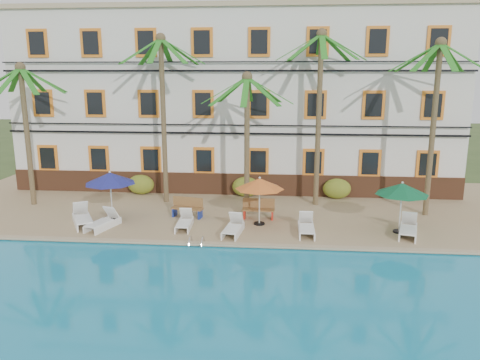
# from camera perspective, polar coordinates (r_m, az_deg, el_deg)

# --- Properties ---
(ground) EXTENTS (100.00, 100.00, 0.00)m
(ground) POSITION_cam_1_polar(r_m,az_deg,el_deg) (19.66, -3.28, -7.60)
(ground) COLOR #384C23
(ground) RESTS_ON ground
(pool_deck) EXTENTS (30.00, 12.00, 0.25)m
(pool_deck) POSITION_cam_1_polar(r_m,az_deg,el_deg) (24.32, -1.58, -3.22)
(pool_deck) COLOR tan
(pool_deck) RESTS_ON ground
(swimming_pool) EXTENTS (26.00, 12.00, 0.20)m
(swimming_pool) POSITION_cam_1_polar(r_m,az_deg,el_deg) (13.38, -7.83, -17.67)
(swimming_pool) COLOR #1788B1
(swimming_pool) RESTS_ON ground
(pool_coping) EXTENTS (30.00, 0.35, 0.06)m
(pool_coping) POSITION_cam_1_polar(r_m,az_deg,el_deg) (18.72, -3.69, -7.76)
(pool_coping) COLOR tan
(pool_coping) RESTS_ON pool_deck
(hotel_building) EXTENTS (25.40, 6.44, 10.22)m
(hotel_building) POSITION_cam_1_polar(r_m,az_deg,el_deg) (28.36, -0.47, 9.87)
(hotel_building) COLOR silver
(hotel_building) RESTS_ON pool_deck
(palm_a) EXTENTS (4.35, 4.35, 7.16)m
(palm_a) POSITION_cam_1_polar(r_m,az_deg,el_deg) (25.75, -24.75, 7.33)
(palm_a) COLOR brown
(palm_a) RESTS_ON pool_deck
(palm_b) EXTENTS (4.35, 4.35, 8.55)m
(palm_b) POSITION_cam_1_polar(r_m,az_deg,el_deg) (24.13, -9.40, 9.94)
(palm_b) COLOR brown
(palm_b) RESTS_ON pool_deck
(palm_c) EXTENTS (4.35, 4.35, 6.71)m
(palm_c) POSITION_cam_1_polar(r_m,az_deg,el_deg) (22.33, 0.86, 7.13)
(palm_c) COLOR brown
(palm_c) RESTS_ON pool_deck
(palm_d) EXTENTS (4.35, 4.35, 8.72)m
(palm_d) POSITION_cam_1_polar(r_m,az_deg,el_deg) (23.62, 9.66, 10.10)
(palm_d) COLOR brown
(palm_d) RESTS_ON pool_deck
(palm_e) EXTENTS (4.35, 4.35, 8.19)m
(palm_e) POSITION_cam_1_polar(r_m,az_deg,el_deg) (23.29, 22.70, 8.52)
(palm_e) COLOR brown
(palm_e) RESTS_ON pool_deck
(shrub_left) EXTENTS (1.50, 0.90, 1.10)m
(shrub_left) POSITION_cam_1_polar(r_m,az_deg,el_deg) (26.70, -11.99, -0.54)
(shrub_left) COLOR #235F1B
(shrub_left) RESTS_ON pool_deck
(shrub_mid) EXTENTS (1.50, 0.90, 1.10)m
(shrub_mid) POSITION_cam_1_polar(r_m,az_deg,el_deg) (25.61, 0.72, -0.82)
(shrub_mid) COLOR #235F1B
(shrub_mid) RESTS_ON pool_deck
(shrub_right) EXTENTS (1.50, 0.90, 1.10)m
(shrub_right) POSITION_cam_1_polar(r_m,az_deg,el_deg) (25.72, 11.73, -1.04)
(shrub_right) COLOR #235F1B
(shrub_right) RESTS_ON pool_deck
(umbrella_blue) EXTENTS (2.31, 2.31, 2.31)m
(umbrella_blue) POSITION_cam_1_polar(r_m,az_deg,el_deg) (21.99, -15.56, 0.19)
(umbrella_blue) COLOR black
(umbrella_blue) RESTS_ON pool_deck
(umbrella_red) EXTENTS (2.19, 2.19, 2.19)m
(umbrella_red) POSITION_cam_1_polar(r_m,az_deg,el_deg) (20.59, 2.40, -0.48)
(umbrella_red) COLOR black
(umbrella_red) RESTS_ON pool_deck
(umbrella_green) EXTENTS (2.22, 2.22, 2.23)m
(umbrella_green) POSITION_cam_1_polar(r_m,az_deg,el_deg) (20.66, 19.15, -1.07)
(umbrella_green) COLOR black
(umbrella_green) RESTS_ON pool_deck
(lounger_a) EXTENTS (1.62, 2.10, 0.95)m
(lounger_a) POSITION_cam_1_polar(r_m,az_deg,el_deg) (22.10, -18.65, -4.41)
(lounger_a) COLOR white
(lounger_a) RESTS_ON pool_deck
(lounger_b) EXTENTS (1.16, 1.93, 0.86)m
(lounger_b) POSITION_cam_1_polar(r_m,az_deg,el_deg) (21.37, -16.34, -4.92)
(lounger_b) COLOR white
(lounger_b) RESTS_ON pool_deck
(lounger_c) EXTENTS (0.68, 1.71, 0.80)m
(lounger_c) POSITION_cam_1_polar(r_m,az_deg,el_deg) (20.69, -6.79, -5.12)
(lounger_c) COLOR white
(lounger_c) RESTS_ON pool_deck
(lounger_d) EXTENTS (0.85, 1.84, 0.84)m
(lounger_d) POSITION_cam_1_polar(r_m,az_deg,el_deg) (19.81, -0.82, -5.82)
(lounger_d) COLOR white
(lounger_d) RESTS_ON pool_deck
(lounger_e) EXTENTS (0.65, 1.83, 0.86)m
(lounger_e) POSITION_cam_1_polar(r_m,az_deg,el_deg) (20.03, 8.09, -5.70)
(lounger_e) COLOR white
(lounger_e) RESTS_ON pool_deck
(lounger_f) EXTENTS (1.18, 2.02, 0.90)m
(lounger_f) POSITION_cam_1_polar(r_m,az_deg,el_deg) (20.84, 19.83, -5.59)
(lounger_f) COLOR white
(lounger_f) RESTS_ON pool_deck
(bench_left) EXTENTS (1.57, 0.77, 0.93)m
(bench_left) POSITION_cam_1_polar(r_m,az_deg,el_deg) (22.17, -6.37, -3.30)
(bench_left) COLOR olive
(bench_left) RESTS_ON pool_deck
(bench_right) EXTENTS (1.51, 0.51, 0.93)m
(bench_right) POSITION_cam_1_polar(r_m,az_deg,el_deg) (21.83, 2.28, -3.49)
(bench_right) COLOR olive
(bench_right) RESTS_ON pool_deck
(pool_ladder) EXTENTS (0.54, 0.74, 0.74)m
(pool_ladder) POSITION_cam_1_polar(r_m,az_deg,el_deg) (18.73, -5.32, -7.89)
(pool_ladder) COLOR silver
(pool_ladder) RESTS_ON ground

